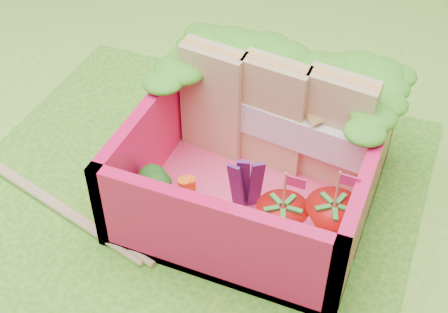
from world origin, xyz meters
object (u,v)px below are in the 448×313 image
broccoli (152,185)px  chopsticks (15,178)px  bento_box (255,162)px  strawberry_right (331,226)px  strawberry_left (281,225)px  sandwich_stack (274,115)px

broccoli → chopsticks: 0.91m
bento_box → strawberry_right: strawberry_right is taller
broccoli → chopsticks: broccoli is taller
strawberry_left → strawberry_right: size_ratio=0.96×
broccoli → strawberry_left: strawberry_left is taller
bento_box → broccoli: 0.58m
sandwich_stack → strawberry_left: 0.69m
strawberry_left → chopsticks: size_ratio=0.24×
strawberry_left → strawberry_right: bearing=19.7°
broccoli → strawberry_right: bearing=5.7°
bento_box → strawberry_right: 0.56m
sandwich_stack → broccoli: (-0.48, -0.62, -0.17)m
bento_box → sandwich_stack: bearing=89.1°
sandwich_stack → chopsticks: size_ratio=0.60×
sandwich_stack → strawberry_right: (0.50, -0.52, -0.19)m
strawberry_left → broccoli: bearing=-179.1°
strawberry_left → chopsticks: bearing=-176.5°
strawberry_left → bento_box: bearing=129.6°
sandwich_stack → broccoli: bearing=-127.8°
broccoli → chopsticks: bearing=-174.4°
strawberry_left → strawberry_right: strawberry_right is taller
bento_box → strawberry_right: size_ratio=2.45×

